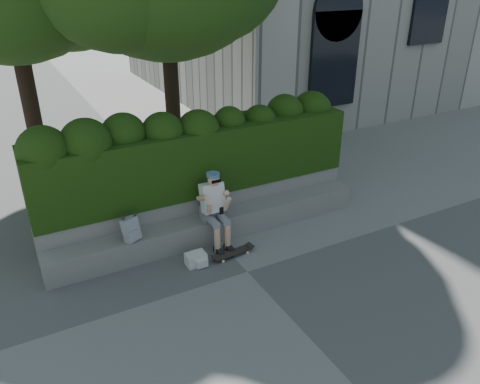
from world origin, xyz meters
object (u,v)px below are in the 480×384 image
person (214,206)px  backpack_ground (196,259)px  skateboard (233,253)px  backpack_plaid (131,229)px

person → backpack_ground: (-0.58, -0.47, -0.64)m
skateboard → person: bearing=94.4°
skateboard → backpack_ground: (-0.67, 0.06, 0.05)m
backpack_ground → backpack_plaid: bearing=148.0°
backpack_plaid → backpack_ground: (0.90, -0.55, -0.54)m
backpack_ground → person: bearing=38.3°
skateboard → backpack_plaid: bearing=153.4°
person → backpack_plaid: person is taller
person → skateboard: person is taller
backpack_plaid → backpack_ground: bearing=-57.8°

